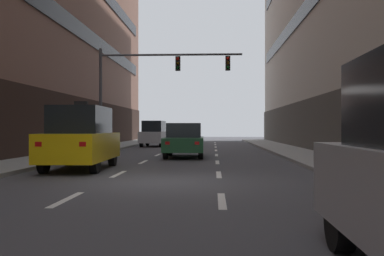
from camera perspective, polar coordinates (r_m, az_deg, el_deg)
name	(u,v)px	position (r m, az deg, el deg)	size (l,w,h in m)	color
ground_plane	(161,182)	(12.15, -4.06, -7.02)	(120.00, 120.00, 0.00)	#424247
lane_stripe_l1_s3	(67,199)	(9.59, -15.98, -8.89)	(0.16, 2.00, 0.01)	silver
lane_stripe_l1_s4	(119,174)	(14.38, -9.52, -5.91)	(0.16, 2.00, 0.01)	silver
lane_stripe_l1_s5	(143,162)	(19.27, -6.34, -4.40)	(0.16, 2.00, 0.01)	silver
lane_stripe_l1_s6	(158,155)	(24.21, -4.46, -3.49)	(0.16, 2.00, 0.01)	silver
lane_stripe_l1_s7	(167,150)	(29.17, -3.22, -2.90)	(0.16, 2.00, 0.01)	silver
lane_stripe_l1_s8	(174,147)	(34.14, -2.34, -2.47)	(0.16, 2.00, 0.01)	silver
lane_stripe_l1_s9	(179,144)	(39.12, -1.68, -2.15)	(0.16, 2.00, 0.01)	silver
lane_stripe_l1_s10	(183,143)	(44.10, -1.18, -1.91)	(0.16, 2.00, 0.01)	silver
lane_stripe_l2_s3	(222,201)	(9.09, 3.89, -9.38)	(0.16, 2.00, 0.01)	silver
lane_stripe_l2_s4	(219,175)	(14.05, 3.50, -6.05)	(0.16, 2.00, 0.01)	silver
lane_stripe_l2_s5	(217,162)	(19.03, 3.31, -4.45)	(0.16, 2.00, 0.01)	silver
lane_stripe_l2_s6	(217,155)	(24.02, 3.20, -3.52)	(0.16, 2.00, 0.01)	silver
lane_stripe_l2_s7	(216,150)	(29.01, 3.13, -2.91)	(0.16, 2.00, 0.01)	silver
lane_stripe_l2_s8	(216,147)	(34.00, 3.08, -2.48)	(0.16, 2.00, 0.01)	silver
lane_stripe_l2_s9	(215,145)	(39.00, 3.04, -2.16)	(0.16, 2.00, 0.01)	silver
lane_stripe_l2_s10	(215,143)	(44.00, 3.01, -1.91)	(0.16, 2.00, 0.01)	silver
car_driving_0	(154,134)	(35.21, -4.96, -0.74)	(1.91, 4.28, 2.05)	black
car_driving_1	(184,141)	(22.14, -1.00, -1.64)	(2.02, 4.63, 1.72)	black
taxi_driving_2	(81,138)	(16.19, -14.21, -1.29)	(2.08, 4.70, 2.44)	black
traffic_signal_0	(150,77)	(26.09, -5.41, 6.66)	(8.44, 0.35, 6.05)	#4C4C51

